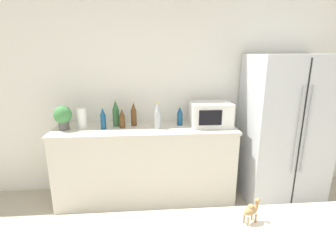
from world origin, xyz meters
The scene contains 13 objects.
wall_back centered at (0.00, 2.73, 1.27)m, with size 8.00×0.06×2.55m.
back_counter centered at (-0.38, 2.40, 0.46)m, with size 2.14×0.63×0.92m.
refrigerator centered at (1.29, 2.32, 0.88)m, with size 0.90×0.75×1.76m.
potted_plant centered at (-1.30, 2.38, 1.08)m, with size 0.20×0.20×0.27m.
paper_towel_roll centered at (-1.10, 2.43, 1.04)m, with size 0.11×0.11×0.24m.
microwave centered at (0.41, 2.42, 1.06)m, with size 0.48×0.37×0.28m.
back_bottle_0 centered at (-0.23, 2.34, 1.07)m, with size 0.07×0.07×0.31m.
back_bottle_1 centered at (0.04, 2.46, 1.04)m, with size 0.07×0.07×0.24m.
back_bottle_2 centered at (-0.86, 2.38, 1.05)m, with size 0.06×0.06×0.26m.
back_bottle_3 centered at (-0.72, 2.49, 1.08)m, with size 0.08×0.08×0.32m.
back_bottle_4 centered at (-0.51, 2.48, 1.06)m, with size 0.07×0.07×0.29m.
back_bottle_5 centered at (-0.64, 2.41, 1.03)m, with size 0.07×0.07×0.23m.
camel_figurine centered at (0.12, 0.45, 1.07)m, with size 0.09×0.07×0.12m.
Camera 1 is at (-0.36, -0.59, 1.78)m, focal length 28.00 mm.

